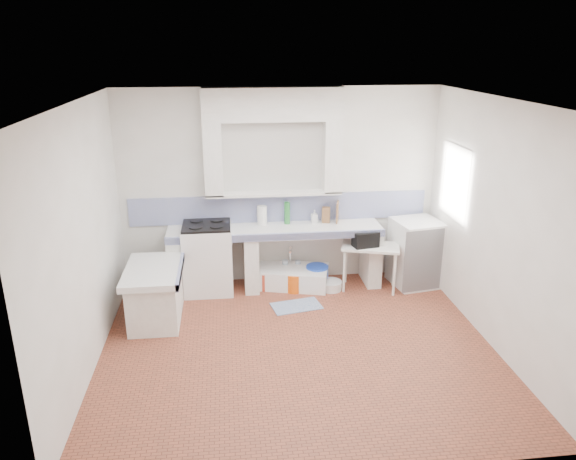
{
  "coord_description": "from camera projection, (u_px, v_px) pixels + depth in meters",
  "views": [
    {
      "loc": [
        -0.75,
        -5.47,
        3.35
      ],
      "look_at": [
        0.0,
        1.0,
        1.1
      ],
      "focal_mm": 33.84,
      "sensor_mm": 36.0,
      "label": 1
    }
  ],
  "objects": [
    {
      "name": "basin_white",
      "position": [
        331.0,
        285.0,
        7.77
      ],
      "size": [
        0.36,
        0.36,
        0.12
      ],
      "primitive_type": "cylinder",
      "rotation": [
        0.0,
        0.0,
        -0.14
      ],
      "color": "white",
      "rests_on": "ground"
    },
    {
      "name": "stove",
      "position": [
        208.0,
        258.0,
        7.63
      ],
      "size": [
        0.68,
        0.66,
        0.96
      ],
      "primitive_type": "cube",
      "rotation": [
        0.0,
        0.0,
        -0.0
      ],
      "color": "white",
      "rests_on": "ground"
    },
    {
      "name": "water_bottle_b",
      "position": [
        298.0,
        271.0,
        8.02
      ],
      "size": [
        0.09,
        0.09,
        0.32
      ],
      "primitive_type": "cylinder",
      "rotation": [
        0.0,
        0.0,
        -0.1
      ],
      "color": "silver",
      "rests_on": "ground"
    },
    {
      "name": "fridge",
      "position": [
        416.0,
        253.0,
        7.83
      ],
      "size": [
        0.72,
        0.72,
        0.97
      ],
      "primitive_type": "cube",
      "rotation": [
        0.0,
        0.0,
        0.17
      ],
      "color": "white",
      "rests_on": "ground"
    },
    {
      "name": "peninsula_lip",
      "position": [
        180.0,
        270.0,
        6.79
      ],
      "size": [
        0.04,
        1.1,
        0.1
      ],
      "primitive_type": "cube",
      "color": "navy",
      "rests_on": "ground"
    },
    {
      "name": "floor",
      "position": [
        298.0,
        347.0,
        6.31
      ],
      "size": [
        4.5,
        4.5,
        0.0
      ],
      "primitive_type": "plane",
      "color": "brown",
      "rests_on": "ground"
    },
    {
      "name": "wall_right",
      "position": [
        497.0,
        226.0,
        6.09
      ],
      "size": [
        0.0,
        4.5,
        4.5
      ],
      "primitive_type": "plane",
      "rotation": [
        1.57,
        0.0,
        -1.57
      ],
      "color": "white",
      "rests_on": "ground"
    },
    {
      "name": "counter_pier_mid",
      "position": [
        251.0,
        261.0,
        7.72
      ],
      "size": [
        0.2,
        0.55,
        0.82
      ],
      "primitive_type": "cube",
      "color": "white",
      "rests_on": "ground"
    },
    {
      "name": "peninsula_base",
      "position": [
        156.0,
        296.0,
        6.87
      ],
      "size": [
        0.6,
        1.0,
        0.62
      ],
      "primitive_type": "cube",
      "color": "white",
      "rests_on": "ground"
    },
    {
      "name": "window_frame",
      "position": [
        468.0,
        183.0,
        7.17
      ],
      "size": [
        0.35,
        0.86,
        1.06
      ],
      "primitive_type": "cube",
      "color": "#372411",
      "rests_on": "ground"
    },
    {
      "name": "counter_slab",
      "position": [
        275.0,
        230.0,
        7.61
      ],
      "size": [
        3.0,
        0.6,
        0.08
      ],
      "primitive_type": "cube",
      "color": "white",
      "rests_on": "ground"
    },
    {
      "name": "lace_valance",
      "position": [
        461.0,
        154.0,
        7.03
      ],
      "size": [
        0.01,
        0.84,
        0.24
      ],
      "primitive_type": "cube",
      "color": "white",
      "rests_on": "ground"
    },
    {
      "name": "cutting_board",
      "position": [
        337.0,
        212.0,
        7.79
      ],
      "size": [
        0.08,
        0.22,
        0.3
      ],
      "primitive_type": "cube",
      "rotation": [
        0.0,
        0.0,
        -0.29
      ],
      "color": "brown",
      "rests_on": "counter_slab"
    },
    {
      "name": "green_bottle_a",
      "position": [
        287.0,
        213.0,
        7.71
      ],
      "size": [
        0.08,
        0.08,
        0.32
      ],
      "primitive_type": "cylinder",
      "rotation": [
        0.0,
        0.0,
        0.18
      ],
      "color": "#277933",
      "rests_on": "counter_slab"
    },
    {
      "name": "counter_lip",
      "position": [
        277.0,
        237.0,
        7.35
      ],
      "size": [
        3.0,
        0.04,
        0.1
      ],
      "primitive_type": "cube",
      "color": "navy",
      "rests_on": "ground"
    },
    {
      "name": "wall_back",
      "position": [
        280.0,
        187.0,
        7.73
      ],
      "size": [
        4.5,
        0.0,
        4.5
      ],
      "primitive_type": "plane",
      "rotation": [
        1.57,
        0.0,
        0.0
      ],
      "color": "white",
      "rests_on": "ground"
    },
    {
      "name": "wall_front",
      "position": [
        335.0,
        324.0,
        3.97
      ],
      "size": [
        4.5,
        0.0,
        4.5
      ],
      "primitive_type": "plane",
      "rotation": [
        -1.57,
        0.0,
        0.0
      ],
      "color": "white",
      "rests_on": "ground"
    },
    {
      "name": "side_table",
      "position": [
        370.0,
        267.0,
        7.71
      ],
      "size": [
        0.89,
        0.65,
        0.04
      ],
      "primitive_type": "cube",
      "rotation": [
        0.0,
        0.0,
        -0.28
      ],
      "color": "white",
      "rests_on": "ground"
    },
    {
      "name": "bucket_orange",
      "position": [
        294.0,
        282.0,
        7.72
      ],
      "size": [
        0.36,
        0.36,
        0.27
      ],
      "primitive_type": "cylinder",
      "rotation": [
        0.0,
        0.0,
        -0.28
      ],
      "color": "#F25C0D",
      "rests_on": "ground"
    },
    {
      "name": "green_bottle_b",
      "position": [
        288.0,
        213.0,
        7.71
      ],
      "size": [
        0.08,
        0.08,
        0.32
      ],
      "primitive_type": "cylinder",
      "rotation": [
        0.0,
        0.0,
        -0.19
      ],
      "color": "#277933",
      "rests_on": "counter_slab"
    },
    {
      "name": "counter_pier_left",
      "position": [
        176.0,
        264.0,
        7.61
      ],
      "size": [
        0.2,
        0.55,
        0.82
      ],
      "primitive_type": "cube",
      "color": "white",
      "rests_on": "ground"
    },
    {
      "name": "counter_pier_right",
      "position": [
        371.0,
        256.0,
        7.91
      ],
      "size": [
        0.2,
        0.55,
        0.82
      ],
      "primitive_type": "cube",
      "color": "white",
      "rests_on": "ground"
    },
    {
      "name": "black_bag",
      "position": [
        366.0,
        239.0,
        7.53
      ],
      "size": [
        0.38,
        0.26,
        0.22
      ],
      "primitive_type": "cube",
      "rotation": [
        0.0,
        0.0,
        0.2
      ],
      "color": "black",
      "rests_on": "side_table"
    },
    {
      "name": "bucket_red",
      "position": [
        265.0,
        280.0,
        7.79
      ],
      "size": [
        0.32,
        0.32,
        0.25
      ],
      "primitive_type": "cylinder",
      "rotation": [
        0.0,
        0.0,
        -0.22
      ],
      "color": "#BE3C24",
      "rests_on": "ground"
    },
    {
      "name": "soap_bottle",
      "position": [
        314.0,
        216.0,
        7.77
      ],
      "size": [
        0.09,
        0.09,
        0.19
      ],
      "primitive_type": "imported",
      "rotation": [
        0.0,
        0.0,
        0.06
      ],
      "color": "white",
      "rests_on": "counter_slab"
    },
    {
      "name": "alcove_mass",
      "position": [
        273.0,
        104.0,
        7.22
      ],
      "size": [
        1.9,
        0.25,
        0.45
      ],
      "primitive_type": "cube",
      "color": "white",
      "rests_on": "ground"
    },
    {
      "name": "bucket_blue",
      "position": [
        317.0,
        276.0,
        7.87
      ],
      "size": [
        0.33,
        0.33,
        0.3
      ],
      "primitive_type": "cylinder",
      "rotation": [
        0.0,
        0.0,
        0.04
      ],
      "color": "blue",
      "rests_on": "ground"
    },
    {
      "name": "paper_towel",
      "position": [
        262.0,
        215.0,
        7.68
      ],
      "size": [
        0.17,
        0.17,
        0.28
      ],
      "primitive_type": "cylinder",
      "rotation": [
        0.0,
        0.0,
        0.32
      ],
      "color": "white",
      "rests_on": "counter_slab"
    },
    {
      "name": "backsplash",
      "position": [
        280.0,
        208.0,
        7.81
      ],
      "size": [
        4.27,
        0.03,
        0.4
      ],
      "primitive_type": "cube",
      "color": "navy",
      "rests_on": "ground"
    },
    {
      "name": "peninsula_top",
      "position": [
        154.0,
        271.0,
        6.75
      ],
      "size": [
        0.7,
        1.1,
        0.08
      ],
      "primitive_type": "cube",
      "color": "white",
      "rests_on": "ground"
    },
    {
      "name": "sink",
      "position": [
        292.0,
        277.0,
        7.88
      ],
      "size": [
        1.14,
        0.8,
        0.25
      ],
      "primitive_type": "cube",
      "rotation": [
        0.0,
        0.0,
        -0.26
      ],
      "color": "white",
      "rests_on": "ground"
    },
    {
      "name": "water_bottle_a",
      "position": [
        285.0,
        271.0,
        7.99
      ],
      "size": [
        0.12,
        0.12,
        0.34
      ],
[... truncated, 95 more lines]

